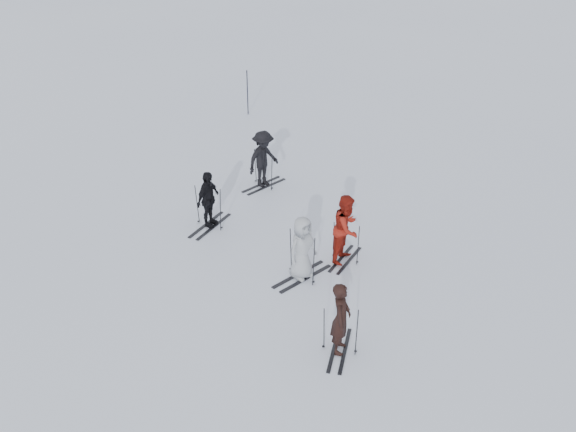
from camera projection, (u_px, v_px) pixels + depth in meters
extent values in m
plane|color=silver|center=(278.00, 266.00, 17.09)|extent=(120.00, 120.00, 0.00)
imported|color=black|center=(341.00, 319.00, 13.70)|extent=(0.44, 0.65, 1.72)
imported|color=maroon|center=(347.00, 229.00, 16.90)|extent=(0.91, 1.06, 1.91)
imported|color=#9BA0A4|center=(302.00, 249.00, 16.23)|extent=(0.90, 1.00, 1.71)
imported|color=black|center=(208.00, 200.00, 18.59)|extent=(0.62, 1.07, 1.72)
imported|color=black|center=(263.00, 160.00, 20.93)|extent=(1.21, 1.42, 1.90)
cylinder|color=black|center=(247.00, 93.00, 27.12)|extent=(0.05, 0.05, 1.92)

